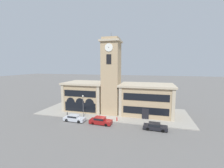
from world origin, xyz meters
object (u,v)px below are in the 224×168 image
(parked_car_far, at_px, (155,126))
(street_lamp, at_px, (83,103))
(bollard, at_px, (67,114))
(fire_hydrant, at_px, (117,119))
(parked_car_near, at_px, (74,118))
(parked_car_mid, at_px, (100,120))

(parked_car_far, height_order, street_lamp, street_lamp)
(bollard, distance_m, fire_hydrant, 11.88)
(parked_car_far, xyz_separation_m, street_lamp, (-15.90, 2.36, 2.92))
(parked_car_near, distance_m, parked_car_mid, 6.01)
(street_lamp, bearing_deg, parked_car_near, -113.22)
(parked_car_far, distance_m, fire_hydrant, 8.19)
(parked_car_mid, bearing_deg, parked_car_far, 2.65)
(bollard, bearing_deg, parked_car_far, -5.40)
(street_lamp, bearing_deg, parked_car_far, -8.45)
(parked_car_mid, xyz_separation_m, bollard, (-8.86, 1.87, -0.10))
(bollard, bearing_deg, street_lamp, 7.25)
(bollard, bearing_deg, parked_car_mid, -11.91)
(parked_car_mid, relative_size, fire_hydrant, 5.42)
(parked_car_mid, xyz_separation_m, street_lamp, (-4.99, 2.36, 2.84))
(parked_car_far, height_order, fire_hydrant, parked_car_far)
(parked_car_near, xyz_separation_m, bollard, (-2.85, 1.87, -0.06))
(parked_car_near, height_order, parked_car_far, parked_car_near)
(street_lamp, xyz_separation_m, fire_hydrant, (8.01, -0.19, -3.04))
(parked_car_far, relative_size, street_lamp, 0.86)
(fire_hydrant, bearing_deg, parked_car_far, -15.39)
(parked_car_mid, height_order, bollard, parked_car_mid)
(parked_car_near, distance_m, fire_hydrant, 9.28)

